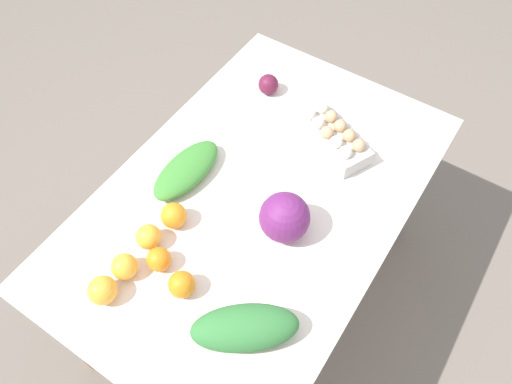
{
  "coord_description": "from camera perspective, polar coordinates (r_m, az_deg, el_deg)",
  "views": [
    {
      "loc": [
        0.74,
        0.49,
        2.06
      ],
      "look_at": [
        0.0,
        0.0,
        0.77
      ],
      "focal_mm": 35.0,
      "sensor_mm": 36.0,
      "label": 1
    }
  ],
  "objects": [
    {
      "name": "cabbage_purple",
      "position": [
        1.45,
        3.29,
        -2.89
      ],
      "size": [
        0.15,
        0.15,
        0.15
      ],
      "primitive_type": "sphere",
      "color": "#6B2366",
      "rests_on": "dining_table"
    },
    {
      "name": "dining_table",
      "position": [
        1.66,
        0.0,
        -2.37
      ],
      "size": [
        1.35,
        0.87,
        0.75
      ],
      "color": "silver",
      "rests_on": "ground_plane"
    },
    {
      "name": "beet_root",
      "position": [
        1.86,
        1.42,
        12.2
      ],
      "size": [
        0.07,
        0.07,
        0.07
      ],
      "primitive_type": "sphere",
      "color": "#5B1933",
      "rests_on": "dining_table"
    },
    {
      "name": "orange_5",
      "position": [
        1.51,
        -9.39,
        -2.67
      ],
      "size": [
        0.08,
        0.08,
        0.08
      ],
      "primitive_type": "sphere",
      "color": "orange",
      "rests_on": "dining_table"
    },
    {
      "name": "orange_2",
      "position": [
        1.4,
        -8.49,
        -10.4
      ],
      "size": [
        0.08,
        0.08,
        0.08
      ],
      "primitive_type": "sphere",
      "color": "orange",
      "rests_on": "dining_table"
    },
    {
      "name": "orange_1",
      "position": [
        1.46,
        -14.8,
        -8.24
      ],
      "size": [
        0.08,
        0.08,
        0.08
      ],
      "primitive_type": "sphere",
      "color": "#F9A833",
      "rests_on": "dining_table"
    },
    {
      "name": "orange_4",
      "position": [
        1.49,
        -12.18,
        -5.03
      ],
      "size": [
        0.08,
        0.08,
        0.08
      ],
      "primitive_type": "sphere",
      "color": "#F9A833",
      "rests_on": "dining_table"
    },
    {
      "name": "greens_bunch_beet_tops",
      "position": [
        1.34,
        -1.28,
        -15.24
      ],
      "size": [
        0.28,
        0.3,
        0.09
      ],
      "primitive_type": "ellipsoid",
      "rotation": [
        0.0,
        0.0,
        2.25
      ],
      "color": "#337538",
      "rests_on": "dining_table"
    },
    {
      "name": "orange_3",
      "position": [
        1.44,
        -17.13,
        -10.69
      ],
      "size": [
        0.08,
        0.08,
        0.08
      ],
      "primitive_type": "sphere",
      "color": "#F9A833",
      "rests_on": "dining_table"
    },
    {
      "name": "ground_plane",
      "position": [
        2.24,
        0.0,
        -11.31
      ],
      "size": [
        8.0,
        8.0,
        0.0
      ],
      "primitive_type": "plane",
      "color": "#70665B"
    },
    {
      "name": "greens_bunch_dandelion",
      "position": [
        1.62,
        -7.96,
        2.53
      ],
      "size": [
        0.28,
        0.14,
        0.06
      ],
      "primitive_type": "ellipsoid",
      "rotation": [
        0.0,
        0.0,
        3.1
      ],
      "color": "#3D8433",
      "rests_on": "dining_table"
    },
    {
      "name": "egg_carton",
      "position": [
        1.7,
        8.72,
        6.43
      ],
      "size": [
        0.23,
        0.31,
        0.09
      ],
      "rotation": [
        0.0,
        0.0,
        4.28
      ],
      "color": "#B7B7B2",
      "rests_on": "dining_table"
    },
    {
      "name": "orange_0",
      "position": [
        1.45,
        -11.03,
        -7.56
      ],
      "size": [
        0.07,
        0.07,
        0.07
      ],
      "primitive_type": "sphere",
      "color": "orange",
      "rests_on": "dining_table"
    }
  ]
}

